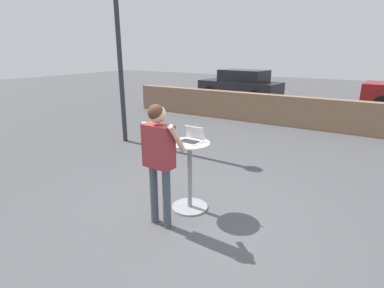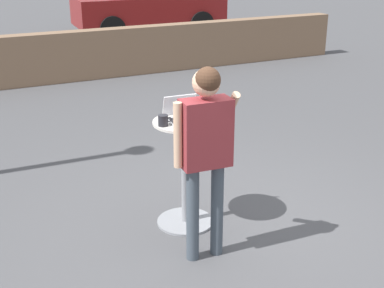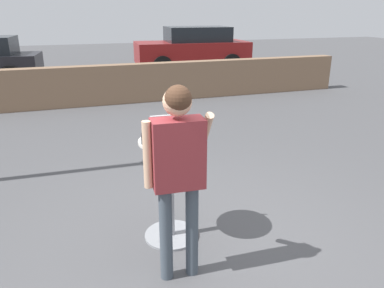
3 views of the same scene
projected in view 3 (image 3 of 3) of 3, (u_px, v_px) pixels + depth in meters
ground_plane at (207, 246)px, 3.73m from camera, size 50.00×50.00×0.00m
pavement_kerb at (115, 84)px, 9.34m from camera, size 12.63×0.35×0.96m
cafe_table at (171, 188)px, 3.72m from camera, size 0.60×0.60×1.06m
laptop at (168, 134)px, 3.57m from camera, size 0.33×0.30×0.22m
coffee_mug at (146, 139)px, 3.43m from camera, size 0.13×0.09×0.10m
standing_person at (178, 161)px, 2.97m from camera, size 0.57×0.36×1.71m
parked_car_further_down at (193, 48)px, 14.30m from camera, size 4.35×2.14×1.65m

